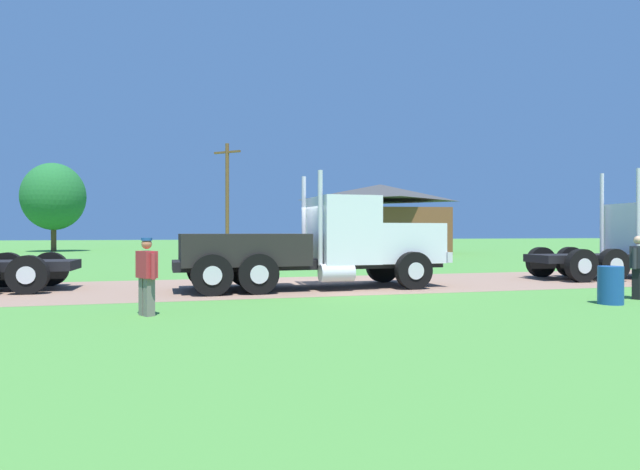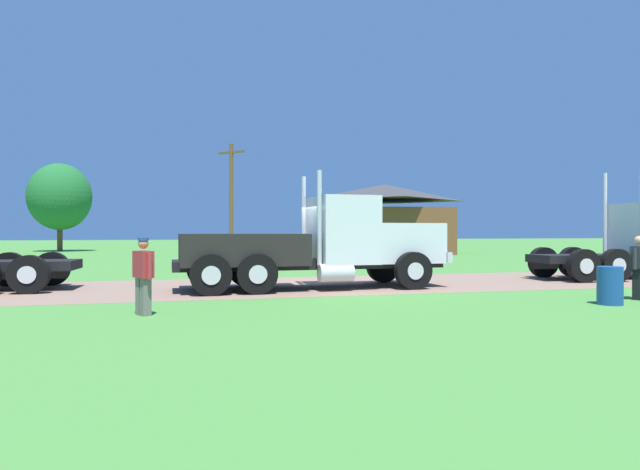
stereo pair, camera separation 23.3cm
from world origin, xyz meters
TOP-DOWN VIEW (x-y plane):
  - ground_plane at (0.00, 0.00)m, footprint 200.00×200.00m
  - dirt_track at (0.00, 0.00)m, footprint 120.00×6.26m
  - truck_foreground_white at (-0.39, -0.93)m, footprint 8.29×2.87m
  - visitor_standing_near at (6.75, -5.65)m, footprint 0.61×0.45m
  - visitor_walking_mid at (-5.23, -5.28)m, footprint 0.46×0.59m
  - steel_barrel at (5.31, -6.28)m, footprint 0.57×0.57m
  - shed_building at (11.11, 23.52)m, footprint 10.35×9.44m
  - utility_pole_near at (-1.14, 21.41)m, footprint 1.73×1.58m
  - tree_mid at (-14.78, 34.22)m, footprint 5.25×5.25m

SIDE VIEW (x-z plane):
  - ground_plane at x=0.00m, z-range 0.00..0.00m
  - dirt_track at x=0.00m, z-range 0.00..0.01m
  - steel_barrel at x=5.31m, z-range 0.00..0.90m
  - visitor_walking_mid at x=-5.23m, z-range 0.07..1.67m
  - visitor_standing_near at x=6.75m, z-range 0.07..1.68m
  - truck_foreground_white at x=-0.39m, z-range -0.45..3.03m
  - shed_building at x=11.11m, z-range -0.09..5.38m
  - utility_pole_near at x=-1.14m, z-range 0.25..8.12m
  - tree_mid at x=-14.78m, z-range 0.91..8.54m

